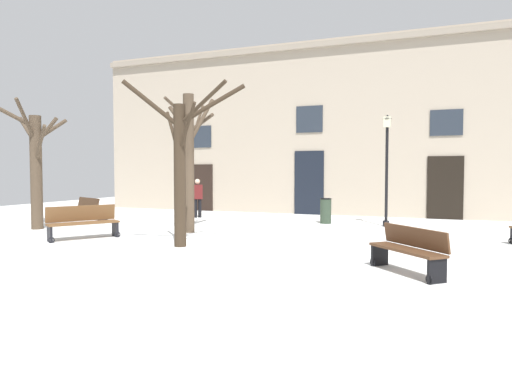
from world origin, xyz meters
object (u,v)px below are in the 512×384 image
streetlamp (387,158)px  person_strolling (198,196)px  bench_far_corner (92,208)px  tree_center (190,157)px  litter_bin (326,211)px  bench_back_to_back_left (83,222)px  bench_by_litter_bin (408,249)px  tree_foreground (182,160)px  tree_left_of_center (35,163)px

streetlamp → person_strolling: size_ratio=2.42×
bench_far_corner → person_strolling: 4.16m
tree_center → litter_bin: tree_center is taller
bench_back_to_back_left → bench_by_litter_bin: bearing=-65.4°
tree_center → tree_foreground: bearing=-64.8°
litter_bin → bench_back_to_back_left: bearing=-131.8°
bench_far_corner → litter_bin: bearing=-142.6°
tree_foreground → streetlamp: (4.42, 6.14, 0.15)m
tree_foreground → tree_left_of_center: 6.37m
streetlamp → bench_by_litter_bin: (1.08, -7.29, -1.88)m
tree_center → bench_far_corner: (-5.47, 1.88, -1.90)m
streetlamp → tree_foreground: bearing=-125.8°
tree_foreground → bench_back_to_back_left: 3.66m
tree_left_of_center → bench_back_to_back_left: (3.00, -1.19, -1.69)m
bench_by_litter_bin → bench_far_corner: bearing=-156.9°
tree_left_of_center → person_strolling: tree_left_of_center is taller
bench_back_to_back_left → person_strolling: bearing=31.1°
litter_bin → bench_back_to_back_left: 8.30m
tree_left_of_center → litter_bin: (8.53, 5.00, -1.70)m
tree_left_of_center → streetlamp: size_ratio=1.09×
tree_left_of_center → bench_by_litter_bin: bearing=-11.7°
bench_back_to_back_left → person_strolling: person_strolling is taller
person_strolling → bench_by_litter_bin: bearing=-79.4°
tree_center → tree_left_of_center: tree_center is taller
tree_center → bench_far_corner: size_ratio=2.36×
streetlamp → litter_bin: size_ratio=4.17×
tree_left_of_center → litter_bin: size_ratio=4.52×
litter_bin → person_strolling: size_ratio=0.58×
tree_center → bench_by_litter_bin: 7.79m
litter_bin → bench_far_corner: 9.12m
person_strolling → tree_left_of_center: bearing=-159.3°
tree_left_of_center → streetlamp: (10.66, 4.86, 0.17)m
tree_foreground → tree_center: bearing=115.2°
tree_foreground → litter_bin: (2.29, 6.27, -1.72)m
streetlamp → bench_far_corner: size_ratio=2.11×
tree_center → tree_left_of_center: (-5.09, -1.16, -0.19)m
tree_foreground → bench_far_corner: 8.09m
tree_foreground → bench_far_corner: (-6.61, 4.32, -1.73)m
person_strolling → tree_foreground: bearing=-102.4°
bench_back_to_back_left → person_strolling: (0.17, 6.37, 0.39)m
bench_back_to_back_left → streetlamp: bearing=-19.0°
bench_far_corner → bench_by_litter_bin: 13.30m
tree_center → bench_back_to_back_left: 3.66m
litter_bin → person_strolling: bearing=178.0°
bench_far_corner → bench_by_litter_bin: bearing=-179.3°
bench_by_litter_bin → person_strolling: person_strolling is taller
tree_center → bench_back_to_back_left: size_ratio=2.28×
bench_far_corner → tree_foreground: bearing=171.9°
tree_left_of_center → person_strolling: size_ratio=2.63×
tree_left_of_center → bench_by_litter_bin: size_ratio=2.66×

